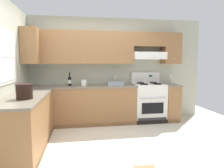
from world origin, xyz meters
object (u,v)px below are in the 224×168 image
object	(u,v)px
paper_towel_roll	(84,83)
stove	(148,102)
wine_bottle	(70,80)
bucket	(24,91)
bowl	(115,84)

from	to	relation	value
paper_towel_roll	stove	bearing A→B (deg)	0.17
wine_bottle	bucket	distance (m)	1.72
stove	paper_towel_roll	distance (m)	1.67
stove	bucket	xyz separation A→B (m)	(-2.50, -1.57, 0.55)
stove	bucket	size ratio (longest dim) A/B	4.86
wine_bottle	stove	bearing A→B (deg)	-1.80
bowl	paper_towel_roll	size ratio (longest dim) A/B	2.84
wine_bottle	bowl	bearing A→B (deg)	-1.85
wine_bottle	bowl	xyz separation A→B (m)	(1.08, -0.03, -0.10)
stove	bowl	world-z (taller)	stove
bowl	paper_towel_roll	bearing A→B (deg)	-177.73
bowl	paper_towel_roll	xyz separation A→B (m)	(-0.76, -0.03, 0.04)
bucket	paper_towel_roll	size ratio (longest dim) A/B	1.80
bucket	wine_bottle	bearing A→B (deg)	70.55
stove	bowl	bearing A→B (deg)	178.27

